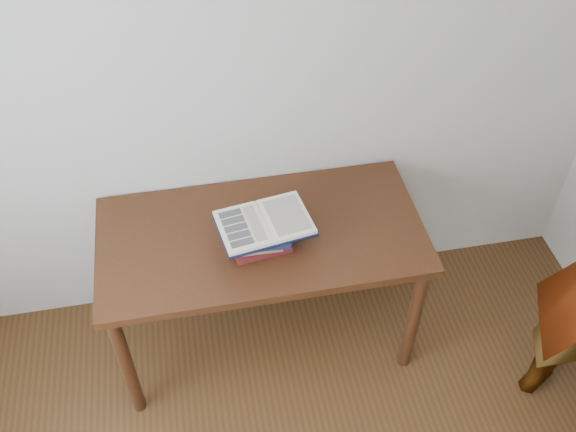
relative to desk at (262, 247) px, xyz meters
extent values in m
cube|color=beige|center=(0.00, 0.37, 0.63)|extent=(3.50, 0.04, 2.60)
cube|color=#3F200F|center=(0.00, 0.00, 0.08)|extent=(1.44, 0.72, 0.04)
cylinder|color=#3F200F|center=(-0.66, -0.30, -0.31)|extent=(0.06, 0.06, 0.73)
cylinder|color=#3F200F|center=(0.66, -0.30, -0.31)|extent=(0.06, 0.06, 0.73)
cylinder|color=#3F200F|center=(-0.66, 0.30, -0.31)|extent=(0.06, 0.06, 0.73)
cylinder|color=#3F200F|center=(0.66, 0.30, -0.31)|extent=(0.06, 0.06, 0.73)
cube|color=maroon|center=(-0.01, -0.07, 0.11)|extent=(0.26, 0.19, 0.03)
cube|color=olive|center=(-0.03, -0.08, 0.15)|extent=(0.20, 0.15, 0.03)
cube|color=#171C45|center=(-0.02, -0.08, 0.18)|extent=(0.27, 0.18, 0.03)
cube|color=olive|center=(-0.01, -0.07, 0.21)|extent=(0.23, 0.17, 0.03)
cube|color=black|center=(0.01, -0.08, 0.23)|extent=(0.42, 0.32, 0.01)
cube|color=beige|center=(-0.09, -0.09, 0.24)|extent=(0.22, 0.28, 0.02)
cube|color=beige|center=(0.10, -0.06, 0.24)|extent=(0.22, 0.28, 0.02)
cylinder|color=beige|center=(0.01, -0.08, 0.24)|extent=(0.05, 0.25, 0.01)
cube|color=black|center=(-0.13, -0.01, 0.25)|extent=(0.10, 0.05, 0.00)
cube|color=black|center=(-0.12, -0.05, 0.25)|extent=(0.10, 0.05, 0.00)
cube|color=black|center=(-0.12, -0.09, 0.25)|extent=(0.10, 0.05, 0.00)
cube|color=black|center=(-0.11, -0.14, 0.25)|extent=(0.10, 0.05, 0.00)
cube|color=black|center=(-0.10, -0.18, 0.25)|extent=(0.10, 0.05, 0.00)
cube|color=beige|center=(-0.04, -0.08, 0.25)|extent=(0.08, 0.21, 0.00)
cube|color=beige|center=(0.10, -0.06, 0.25)|extent=(0.18, 0.23, 0.00)
camera|label=1|loc=(-0.24, -1.91, 2.16)|focal=40.00mm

